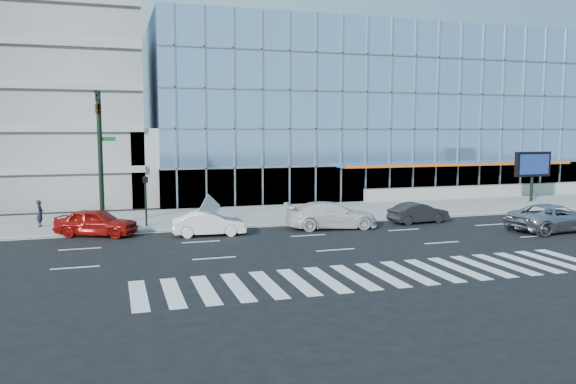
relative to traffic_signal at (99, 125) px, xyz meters
name	(u,v)px	position (x,y,z in m)	size (l,w,h in m)	color
ground	(308,236)	(11.00, -4.57, -6.16)	(160.00, 160.00, 0.00)	black
sidewalk	(270,214)	(11.00, 3.43, -6.09)	(120.00, 8.00, 0.15)	gray
theatre_building	(351,115)	(25.00, 21.43, 1.34)	(42.00, 26.00, 15.00)	#7BA3CE
ramp_block	(167,165)	(5.00, 13.43, -3.16)	(6.00, 8.00, 6.00)	gray
retaining_wall	(521,190)	(35.00, 7.03, -5.51)	(30.00, 0.80, 1.00)	gray
traffic_signal	(99,125)	(0.00, 0.00, 0.00)	(1.14, 5.74, 8.00)	black
ped_signal_post	(146,193)	(2.50, 0.37, -4.02)	(0.30, 0.33, 3.00)	black
marquee_sign	(533,165)	(33.00, 3.42, -3.10)	(3.20, 0.43, 4.00)	black
silver_suv	(554,218)	(25.10, -7.56, -5.37)	(2.63, 5.70, 1.58)	#A1A1A6
white_suv	(331,215)	(13.10, -2.79, -5.37)	(2.23, 5.50, 1.60)	silver
white_sedan	(209,224)	(5.71, -2.89, -5.50)	(1.41, 4.04, 1.33)	white
dark_sedan	(418,213)	(19.10, -2.62, -5.52)	(1.36, 3.91, 1.29)	black
red_sedan	(96,222)	(-0.29, -1.14, -5.40)	(1.81, 4.49, 1.53)	maroon
pedestrian	(40,213)	(-3.54, 2.16, -5.22)	(0.58, 0.38, 1.59)	black
tilted_panel	(209,208)	(6.29, 0.43, -5.10)	(1.30, 0.06, 1.30)	#9D9D9D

